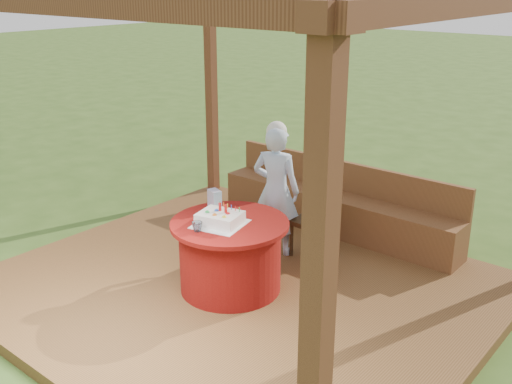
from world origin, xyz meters
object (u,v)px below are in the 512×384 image
at_px(chair, 317,214).
at_px(bench, 337,209).
at_px(table, 230,255).
at_px(gift_bag, 215,200).
at_px(drinking_glass, 197,227).
at_px(elderly_woman, 276,188).
at_px(birthday_cake, 220,219).

bearing_deg(chair, bench, 104.17).
bearing_deg(table, chair, 81.03).
height_order(table, gift_bag, gift_bag).
height_order(table, chair, chair).
relative_size(chair, drinking_glass, 8.81).
bearing_deg(gift_bag, elderly_woman, 98.33).
height_order(table, elderly_woman, elderly_woman).
distance_m(bench, table, 1.83).
bearing_deg(bench, drinking_glass, -92.38).
distance_m(chair, elderly_woman, 0.51).
relative_size(bench, chair, 3.59).
relative_size(bench, birthday_cake, 5.84).
xyz_separation_m(gift_bag, drinking_glass, (0.25, -0.49, -0.05)).
bearing_deg(elderly_woman, drinking_glass, -85.32).
bearing_deg(gift_bag, drinking_glass, -44.10).
relative_size(elderly_woman, birthday_cake, 2.80).
bearing_deg(bench, chair, -75.83).
relative_size(table, elderly_woman, 0.76).
xyz_separation_m(birthday_cake, drinking_glass, (-0.05, -0.24, -0.01)).
distance_m(table, elderly_woman, 1.01).
bearing_deg(drinking_glass, chair, 80.31).
xyz_separation_m(bench, birthday_cake, (-0.04, -1.93, 0.48)).
xyz_separation_m(table, gift_bag, (-0.32, 0.14, 0.43)).
bearing_deg(elderly_woman, gift_bag, -100.61).
xyz_separation_m(chair, drinking_glass, (-0.26, -1.51, 0.28)).
bearing_deg(gift_bag, bench, 97.56).
distance_m(bench, gift_bag, 1.79).
relative_size(bench, drinking_glass, 31.62).
bearing_deg(drinking_glass, bench, 87.62).
height_order(bench, chair, chair).
height_order(gift_bag, drinking_glass, gift_bag).
distance_m(chair, gift_bag, 1.19).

